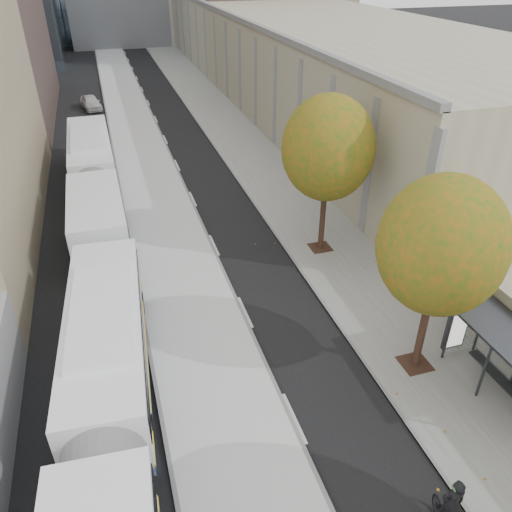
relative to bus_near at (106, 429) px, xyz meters
name	(u,v)px	position (x,y,z in m)	size (l,w,h in m)	color
bus_platform	(148,173)	(3.69, 23.01, -1.52)	(4.25, 150.00, 0.15)	silver
sidewalk	(257,161)	(11.69, 23.01, -1.56)	(4.75, 150.00, 0.08)	gray
building_tan	(276,39)	(23.07, 52.01, 2.40)	(18.00, 92.00, 8.00)	#9D9479
tree_c	(441,246)	(11.17, 1.01, 3.65)	(4.20, 4.20, 7.28)	black
tree_d	(328,149)	(11.17, 10.01, 3.87)	(4.40, 4.40, 7.60)	black
bus_near	(106,429)	(0.00, 0.00, 0.00)	(3.64, 17.66, 2.92)	white
bus_far	(94,180)	(0.19, 18.82, 0.05)	(2.85, 18.12, 3.02)	white
distant_car	(91,102)	(0.36, 41.21, -0.94)	(1.55, 3.86, 1.31)	silver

